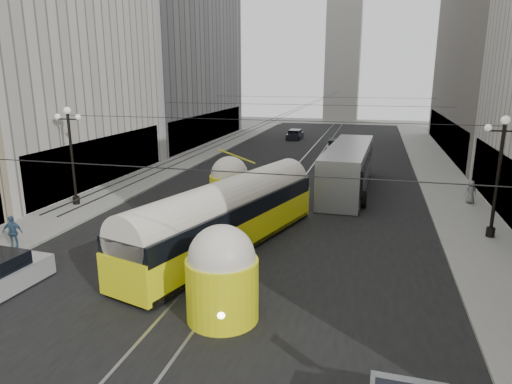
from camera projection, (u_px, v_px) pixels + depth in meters
The scene contains 16 objects.
road at pixel (299, 172), 40.91m from camera, with size 20.00×85.00×0.02m, color black.
sidewalk_left at pixel (190, 159), 47.09m from camera, with size 4.00×72.00×0.15m, color gray.
sidewalk_right at pixel (437, 171), 41.25m from camera, with size 4.00×72.00×0.15m, color gray.
rail_left at pixel (291, 172), 41.09m from camera, with size 0.12×85.00×0.04m, color gray.
rail_right at pixel (307, 173), 40.73m from camera, with size 0.12×85.00×0.04m, color gray.
building_left_far at pixel (163, 26), 56.72m from camera, with size 12.60×28.60×28.60m.
distant_tower at pixel (344, 37), 81.70m from camera, with size 6.00×6.00×31.36m.
lamppost_left_mid at pixel (71, 150), 29.44m from camera, with size 1.86×0.44×6.37m.
lamppost_right_mid at pixel (499, 170), 23.32m from camera, with size 1.86×0.44×6.37m.
catenary at pixel (300, 107), 38.47m from camera, with size 25.00×72.00×0.23m.
streetcar at pixel (227, 216), 22.53m from camera, with size 6.46×15.61×3.55m.
city_bus at pixel (348, 166), 34.10m from camera, with size 3.35×13.40×3.38m.
sedan_white_far at pixel (336, 146), 51.55m from camera, with size 2.09×4.57×1.41m.
sedan_dark_far at pixel (295, 135), 61.84m from camera, with size 1.80×4.10×1.28m.
pedestrian_sidewalk_right at pixel (471, 192), 30.34m from camera, with size 0.76×0.46×1.55m, color slate.
pedestrian_sidewalk_left at pixel (12, 232), 22.37m from camera, with size 0.99×0.56×1.68m, color #345472.
Camera 1 is at (6.29, -7.25, 8.49)m, focal length 32.00 mm.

